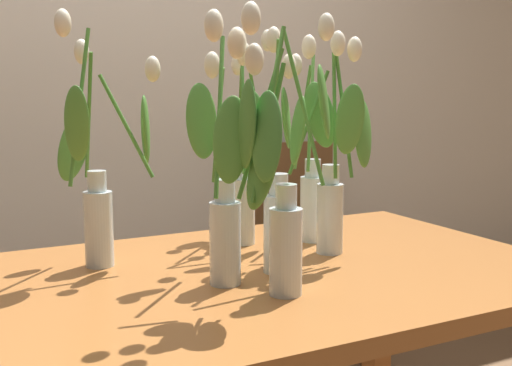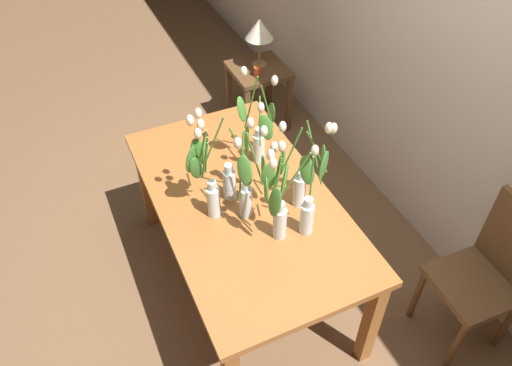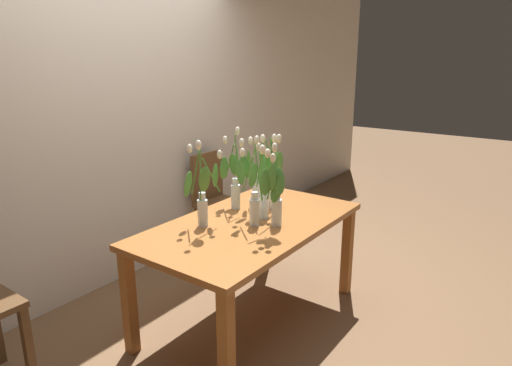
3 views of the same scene
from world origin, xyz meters
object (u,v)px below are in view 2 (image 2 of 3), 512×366
Objects in this scene: tulip_vase_1 at (259,132)px; dining_chair at (490,271)px; dining_table at (243,210)px; table_lamp at (259,30)px; tulip_vase_3 at (276,206)px; tulip_vase_2 at (206,181)px; side_table at (259,80)px; pillar_candle at (257,71)px; tulip_vase_0 at (304,175)px; tulip_vase_5 at (228,170)px; tulip_vase_6 at (304,203)px; tulip_vase_4 at (248,189)px.

tulip_vase_1 is 0.63× the size of dining_chair.
table_lamp is at bearing 152.17° from dining_table.
tulip_vase_3 reaches higher than table_lamp.
dining_table is 2.78× the size of tulip_vase_2.
side_table is at bearing -173.55° from dining_chair.
tulip_vase_1 reaches higher than pillar_candle.
tulip_vase_0 reaches higher than tulip_vase_3.
tulip_vase_1 reaches higher than tulip_vase_2.
dining_chair is 1.69× the size of side_table.
tulip_vase_2 is 1.81m from table_lamp.
tulip_vase_5 is 1.42× the size of table_lamp.
side_table is at bearing 152.27° from dining_table.
tulip_vase_6 is (0.15, -0.09, -0.02)m from tulip_vase_0.
table_lamp is (-1.63, 0.82, -0.08)m from tulip_vase_4.
pillar_candle is (0.13, -0.08, -0.27)m from table_lamp.
tulip_vase_6 is 1.00× the size of side_table.
tulip_vase_5 reaches higher than pillar_candle.
tulip_vase_1 is at bearing -24.97° from table_lamp.
dining_chair is (0.83, 1.03, -0.12)m from dining_table.
tulip_vase_2 is (-0.16, -0.46, 0.00)m from tulip_vase_0.
tulip_vase_0 is at bearing 57.32° from dining_table.
tulip_vase_3 is 0.99× the size of tulip_vase_5.
tulip_vase_0 is 1.47× the size of table_lamp.
tulip_vase_2 reaches higher than tulip_vase_5.
tulip_vase_1 is 1.06× the size of tulip_vase_3.
tulip_vase_5 is at bearing -168.24° from tulip_vase_4.
side_table is at bearing 161.62° from tulip_vase_6.
tulip_vase_3 is at bearing -117.74° from dining_chair.
tulip_vase_5 is 7.53× the size of pillar_candle.
tulip_vase_4 reaches higher than tulip_vase_6.
dining_table is 0.29m from tulip_vase_5.
tulip_vase_1 reaches higher than table_lamp.
tulip_vase_1 reaches higher than tulip_vase_5.
tulip_vase_4 is at bearing -134.02° from tulip_vase_6.
tulip_vase_1 is (-0.41, -0.06, 0.00)m from tulip_vase_0.
tulip_vase_4 reaches higher than tulip_vase_5.
tulip_vase_0 is 1.02× the size of tulip_vase_2.
tulip_vase_3 is 1.01× the size of tulip_vase_6.
tulip_vase_4 is 7.76× the size of pillar_candle.
dining_chair is 2.37m from table_lamp.
tulip_vase_5 is 0.44m from tulip_vase_6.
tulip_vase_5 is at bearing -30.31° from side_table.
tulip_vase_2 is at bearing -69.83° from tulip_vase_5.
tulip_vase_6 is 1.07m from dining_chair.
tulip_vase_5 is 1.03× the size of side_table.
tulip_vase_4 is at bearing 55.26° from tulip_vase_2.
pillar_candle is (-1.38, 0.91, -0.36)m from tulip_vase_2.
side_table is at bearing 149.69° from tulip_vase_5.
tulip_vase_0 is 1.65m from pillar_candle.
tulip_vase_4 reaches higher than tulip_vase_2.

